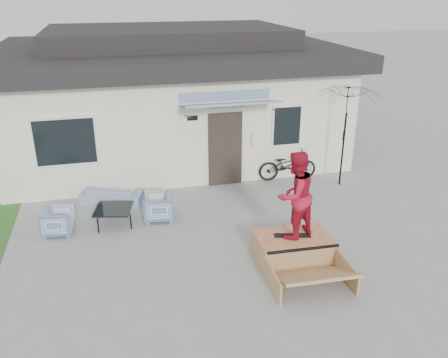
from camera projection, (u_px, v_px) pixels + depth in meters
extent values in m
plane|color=gray|center=(231.00, 275.00, 9.22)|extent=(90.00, 90.00, 0.00)
cube|color=#EDECC6|center=(171.00, 106.00, 15.80)|extent=(10.00, 7.00, 3.00)
cube|color=black|center=(169.00, 53.00, 15.12)|extent=(10.80, 7.80, 0.50)
cube|color=black|center=(168.00, 35.00, 14.91)|extent=(7.50, 4.50, 0.60)
cube|color=#2F2621|center=(225.00, 149.00, 13.03)|extent=(0.95, 0.08, 2.10)
cube|color=white|center=(65.00, 142.00, 11.88)|extent=(1.60, 0.06, 1.30)
cube|color=white|center=(287.00, 126.00, 13.23)|extent=(0.90, 0.06, 1.20)
cube|color=#335B96|center=(230.00, 104.00, 12.03)|extent=(2.50, 1.09, 0.29)
imported|color=#335B96|center=(112.00, 192.00, 12.15)|extent=(1.64, 0.97, 0.61)
imported|color=#335B96|center=(58.00, 220.00, 10.66)|extent=(0.71, 0.74, 0.68)
imported|color=#335B96|center=(159.00, 205.00, 11.30)|extent=(0.76, 0.80, 0.73)
cube|color=black|center=(114.00, 216.00, 11.12)|extent=(0.99, 0.99, 0.41)
imported|color=black|center=(288.00, 162.00, 13.53)|extent=(1.75, 0.74, 1.09)
cylinder|color=black|center=(343.00, 150.00, 12.99)|extent=(0.05, 0.05, 2.10)
imported|color=black|center=(345.00, 125.00, 12.72)|extent=(2.01, 1.90, 0.90)
cube|color=black|center=(292.00, 235.00, 9.65)|extent=(0.78, 0.36, 0.05)
imported|color=#B1152D|center=(295.00, 194.00, 9.29)|extent=(1.10, 1.00, 1.82)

